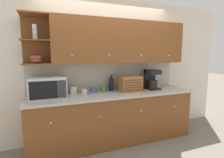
# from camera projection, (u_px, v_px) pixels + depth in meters

# --- Properties ---
(ground_plane) EXTENTS (24.00, 24.00, 0.00)m
(ground_plane) POSITION_uv_depth(u_px,v_px,m) (108.00, 133.00, 3.53)
(ground_plane) COLOR slate
(wall_back) EXTENTS (5.30, 0.06, 2.60)m
(wall_back) POSITION_uv_depth(u_px,v_px,m) (107.00, 69.00, 3.38)
(wall_back) COLOR silver
(wall_back) RESTS_ON ground_plane
(counter_unit) EXTENTS (2.92, 0.68, 0.90)m
(counter_unit) POSITION_uv_depth(u_px,v_px,m) (114.00, 117.00, 3.17)
(counter_unit) COLOR brown
(counter_unit) RESTS_ON ground_plane
(backsplash_panel) EXTENTS (2.90, 0.01, 0.52)m
(backsplash_panel) POSITION_uv_depth(u_px,v_px,m) (108.00, 76.00, 3.36)
(backsplash_panel) COLOR #B7B2A8
(backsplash_panel) RESTS_ON counter_unit
(upper_cabinets) EXTENTS (2.90, 0.37, 0.77)m
(upper_cabinets) POSITION_uv_depth(u_px,v_px,m) (120.00, 42.00, 3.18)
(upper_cabinets) COLOR brown
(upper_cabinets) RESTS_ON backsplash_panel
(microwave) EXTENTS (0.55, 0.43, 0.33)m
(microwave) POSITION_uv_depth(u_px,v_px,m) (48.00, 87.00, 2.73)
(microwave) COLOR silver
(microwave) RESTS_ON counter_unit
(storage_canister) EXTENTS (0.13, 0.13, 0.14)m
(storage_canister) POSITION_uv_depth(u_px,v_px,m) (73.00, 90.00, 3.01)
(storage_canister) COLOR silver
(storage_canister) RESTS_ON counter_unit
(mug) EXTENTS (0.10, 0.09, 0.09)m
(mug) POSITION_uv_depth(u_px,v_px,m) (84.00, 91.00, 3.01)
(mug) COLOR silver
(mug) RESTS_ON counter_unit
(mug_patterned_third) EXTENTS (0.10, 0.09, 0.09)m
(mug_patterned_third) POSITION_uv_depth(u_px,v_px,m) (93.00, 90.00, 3.12)
(mug_patterned_third) COLOR #38669E
(mug_patterned_third) RESTS_ON counter_unit
(mug_blue_second) EXTENTS (0.10, 0.09, 0.10)m
(mug_blue_second) POSITION_uv_depth(u_px,v_px,m) (104.00, 89.00, 3.19)
(mug_blue_second) COLOR #4C845B
(mug_blue_second) RESTS_ON counter_unit
(wine_bottle) EXTENTS (0.09, 0.09, 0.30)m
(wine_bottle) POSITION_uv_depth(u_px,v_px,m) (111.00, 83.00, 3.29)
(wine_bottle) COLOR black
(wine_bottle) RESTS_ON counter_unit
(bread_box) EXTENTS (0.40, 0.26, 0.28)m
(bread_box) POSITION_uv_depth(u_px,v_px,m) (130.00, 84.00, 3.21)
(bread_box) COLOR #996033
(bread_box) RESTS_ON counter_unit
(wine_glass) EXTENTS (0.07, 0.07, 0.18)m
(wine_glass) POSITION_uv_depth(u_px,v_px,m) (138.00, 82.00, 3.51)
(wine_glass) COLOR silver
(wine_glass) RESTS_ON counter_unit
(coffee_maker) EXTENTS (0.24, 0.27, 0.38)m
(coffee_maker) POSITION_uv_depth(u_px,v_px,m) (152.00, 79.00, 3.42)
(coffee_maker) COLOR black
(coffee_maker) RESTS_ON counter_unit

